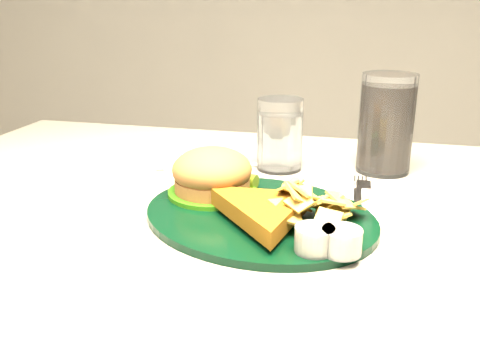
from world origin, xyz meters
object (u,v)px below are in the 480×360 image
(dinner_plate, at_px, (259,194))
(cola_glass, at_px, (386,124))
(water_glass, at_px, (280,134))
(fork_napkin, at_px, (358,202))

(dinner_plate, relative_size, cola_glass, 1.96)
(dinner_plate, distance_m, water_glass, 0.22)
(cola_glass, distance_m, fork_napkin, 0.19)
(water_glass, bearing_deg, dinner_plate, -86.75)
(dinner_plate, relative_size, fork_napkin, 1.93)
(dinner_plate, relative_size, water_glass, 2.66)
(cola_glass, relative_size, fork_napkin, 0.98)
(dinner_plate, height_order, water_glass, water_glass)
(water_glass, distance_m, cola_glass, 0.17)
(cola_glass, bearing_deg, dinner_plate, -122.06)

